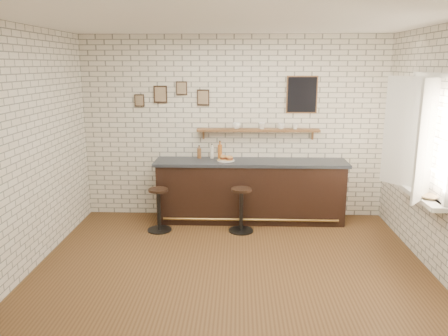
# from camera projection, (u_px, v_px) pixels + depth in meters

# --- Properties ---
(ground) EXTENTS (5.00, 5.00, 0.00)m
(ground) POSITION_uv_depth(u_px,v_px,m) (231.00, 265.00, 5.63)
(ground) COLOR brown
(ground) RESTS_ON ground
(bar_counter) EXTENTS (3.10, 0.65, 1.01)m
(bar_counter) POSITION_uv_depth(u_px,v_px,m) (250.00, 191.00, 7.16)
(bar_counter) COLOR black
(bar_counter) RESTS_ON ground
(sandwich_plate) EXTENTS (0.28, 0.28, 0.01)m
(sandwich_plate) POSITION_uv_depth(u_px,v_px,m) (226.00, 160.00, 7.05)
(sandwich_plate) COLOR white
(sandwich_plate) RESTS_ON bar_counter
(ciabatta_sandwich) EXTENTS (0.24, 0.17, 0.07)m
(ciabatta_sandwich) POSITION_uv_depth(u_px,v_px,m) (226.00, 158.00, 7.04)
(ciabatta_sandwich) COLOR tan
(ciabatta_sandwich) RESTS_ON sandwich_plate
(potato_chips) EXTENTS (0.26, 0.20, 0.00)m
(potato_chips) POSITION_uv_depth(u_px,v_px,m) (225.00, 160.00, 7.04)
(potato_chips) COLOR gold
(potato_chips) RESTS_ON sandwich_plate
(bitters_bottle_brown) EXTENTS (0.07, 0.07, 0.22)m
(bitters_bottle_brown) POSITION_uv_depth(u_px,v_px,m) (199.00, 153.00, 7.22)
(bitters_bottle_brown) COLOR brown
(bitters_bottle_brown) RESTS_ON bar_counter
(bitters_bottle_white) EXTENTS (0.06, 0.06, 0.24)m
(bitters_bottle_white) POSITION_uv_depth(u_px,v_px,m) (212.00, 152.00, 7.21)
(bitters_bottle_white) COLOR silver
(bitters_bottle_white) RESTS_ON bar_counter
(bitters_bottle_amber) EXTENTS (0.07, 0.07, 0.29)m
(bitters_bottle_amber) POSITION_uv_depth(u_px,v_px,m) (220.00, 151.00, 7.20)
(bitters_bottle_amber) COLOR #AC581B
(bitters_bottle_amber) RESTS_ON bar_counter
(condiment_bottle_yellow) EXTENTS (0.06, 0.06, 0.20)m
(condiment_bottle_yellow) POSITION_uv_depth(u_px,v_px,m) (220.00, 153.00, 7.21)
(condiment_bottle_yellow) COLOR gold
(condiment_bottle_yellow) RESTS_ON bar_counter
(bar_stool_left) EXTENTS (0.38, 0.38, 0.68)m
(bar_stool_left) POSITION_uv_depth(u_px,v_px,m) (159.00, 208.00, 6.73)
(bar_stool_left) COLOR black
(bar_stool_left) RESTS_ON ground
(bar_stool_right) EXTENTS (0.38, 0.38, 0.69)m
(bar_stool_right) POSITION_uv_depth(u_px,v_px,m) (241.00, 208.00, 6.70)
(bar_stool_right) COLOR black
(bar_stool_right) RESTS_ON ground
(wall_shelf) EXTENTS (2.00, 0.18, 0.18)m
(wall_shelf) POSITION_uv_depth(u_px,v_px,m) (258.00, 130.00, 7.12)
(wall_shelf) COLOR brown
(wall_shelf) RESTS_ON ground
(shelf_cup_a) EXTENTS (0.15, 0.15, 0.10)m
(shelf_cup_a) POSITION_uv_depth(u_px,v_px,m) (237.00, 126.00, 7.12)
(shelf_cup_a) COLOR white
(shelf_cup_a) RESTS_ON wall_shelf
(shelf_cup_b) EXTENTS (0.15, 0.15, 0.10)m
(shelf_cup_b) POSITION_uv_depth(u_px,v_px,m) (262.00, 126.00, 7.10)
(shelf_cup_b) COLOR white
(shelf_cup_b) RESTS_ON wall_shelf
(shelf_cup_c) EXTENTS (0.16, 0.16, 0.09)m
(shelf_cup_c) POSITION_uv_depth(u_px,v_px,m) (281.00, 126.00, 7.09)
(shelf_cup_c) COLOR white
(shelf_cup_c) RESTS_ON wall_shelf
(shelf_cup_d) EXTENTS (0.10, 0.10, 0.08)m
(shelf_cup_d) POSITION_uv_depth(u_px,v_px,m) (295.00, 127.00, 7.09)
(shelf_cup_d) COLOR white
(shelf_cup_d) RESTS_ON wall_shelf
(back_wall_decor) EXTENTS (2.96, 0.02, 0.56)m
(back_wall_decor) POSITION_uv_depth(u_px,v_px,m) (248.00, 95.00, 7.07)
(back_wall_decor) COLOR black
(back_wall_decor) RESTS_ON ground
(window_sill) EXTENTS (0.20, 1.35, 0.06)m
(window_sill) POSITION_uv_depth(u_px,v_px,m) (417.00, 194.00, 5.63)
(window_sill) COLOR white
(window_sill) RESTS_ON ground
(casement_window) EXTENTS (0.40, 1.30, 1.56)m
(casement_window) POSITION_uv_depth(u_px,v_px,m) (420.00, 136.00, 5.46)
(casement_window) COLOR white
(casement_window) RESTS_ON ground
(book_lower) EXTENTS (0.21, 0.26, 0.02)m
(book_lower) POSITION_uv_depth(u_px,v_px,m) (424.00, 196.00, 5.39)
(book_lower) COLOR tan
(book_lower) RESTS_ON window_sill
(book_upper) EXTENTS (0.27, 0.27, 0.02)m
(book_upper) POSITION_uv_depth(u_px,v_px,m) (425.00, 195.00, 5.37)
(book_upper) COLOR tan
(book_upper) RESTS_ON book_lower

